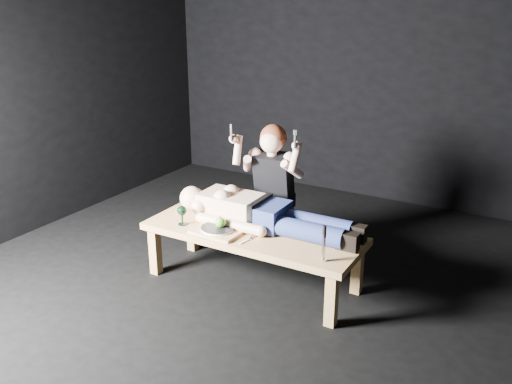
# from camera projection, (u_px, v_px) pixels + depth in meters

# --- Properties ---
(ground) EXTENTS (5.00, 5.00, 0.00)m
(ground) POSITION_uv_depth(u_px,v_px,m) (261.00, 292.00, 4.26)
(ground) COLOR black
(ground) RESTS_ON ground
(back_wall) EXTENTS (5.00, 0.00, 5.00)m
(back_wall) POSITION_uv_depth(u_px,v_px,m) (379.00, 62.00, 5.79)
(back_wall) COLOR black
(back_wall) RESTS_ON ground
(table) EXTENTS (1.71, 0.65, 0.45)m
(table) POSITION_uv_depth(u_px,v_px,m) (253.00, 257.00, 4.32)
(table) COLOR #B5864D
(table) RESTS_ON ground
(lying_man) EXTENTS (1.70, 0.53, 0.26)m
(lying_man) POSITION_uv_depth(u_px,v_px,m) (266.00, 211.00, 4.28)
(lying_man) COLOR beige
(lying_man) RESTS_ON table
(kneeling_woman) EXTENTS (0.72, 0.79, 1.22)m
(kneeling_woman) POSITION_uv_depth(u_px,v_px,m) (277.00, 189.00, 4.68)
(kneeling_woman) COLOR black
(kneeling_woman) RESTS_ON ground
(serving_tray) EXTENTS (0.38, 0.28, 0.02)m
(serving_tray) POSITION_uv_depth(u_px,v_px,m) (217.00, 231.00, 4.21)
(serving_tray) COLOR tan
(serving_tray) RESTS_ON table
(plate) EXTENTS (0.26, 0.26, 0.02)m
(plate) POSITION_uv_depth(u_px,v_px,m) (217.00, 228.00, 4.20)
(plate) COLOR white
(plate) RESTS_ON serving_tray
(apple) EXTENTS (0.08, 0.08, 0.08)m
(apple) POSITION_uv_depth(u_px,v_px,m) (220.00, 222.00, 4.19)
(apple) COLOR #3A9820
(apple) RESTS_ON plate
(goblet) EXTENTS (0.08, 0.08, 0.16)m
(goblet) POSITION_uv_depth(u_px,v_px,m) (182.00, 215.00, 4.33)
(goblet) COLOR black
(goblet) RESTS_ON table
(fork_flat) EXTENTS (0.04, 0.18, 0.01)m
(fork_flat) POSITION_uv_depth(u_px,v_px,m) (193.00, 228.00, 4.29)
(fork_flat) COLOR #B2B2B7
(fork_flat) RESTS_ON table
(knife_flat) EXTENTS (0.05, 0.18, 0.01)m
(knife_flat) POSITION_uv_depth(u_px,v_px,m) (248.00, 240.00, 4.08)
(knife_flat) COLOR #B2B2B7
(knife_flat) RESTS_ON table
(spoon_flat) EXTENTS (0.09, 0.17, 0.01)m
(spoon_flat) POSITION_uv_depth(u_px,v_px,m) (252.00, 235.00, 4.16)
(spoon_flat) COLOR #B2B2B7
(spoon_flat) RESTS_ON table
(carving_knife) EXTENTS (0.03, 0.04, 0.26)m
(carving_knife) POSITION_uv_depth(u_px,v_px,m) (324.00, 244.00, 3.71)
(carving_knife) COLOR #B2B2B7
(carving_knife) RESTS_ON table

